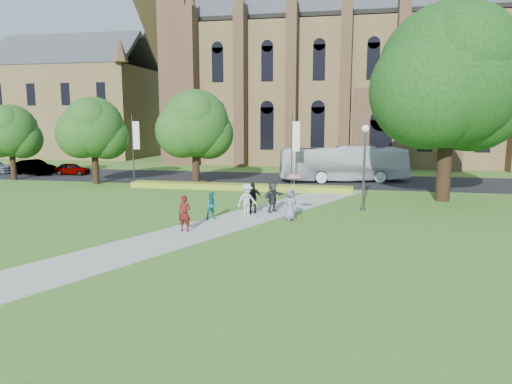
% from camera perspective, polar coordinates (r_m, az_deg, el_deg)
% --- Properties ---
extents(ground, '(160.00, 160.00, 0.00)m').
position_cam_1_polar(ground, '(23.58, -4.92, -4.61)').
color(ground, '#446E21').
rests_on(ground, ground).
extents(road, '(160.00, 10.00, 0.02)m').
position_cam_1_polar(road, '(42.84, 2.54, 1.59)').
color(road, black).
rests_on(road, ground).
extents(footpath, '(15.58, 28.54, 0.04)m').
position_cam_1_polar(footpath, '(24.51, -4.27, -4.03)').
color(footpath, '#B2B2A8').
rests_on(footpath, ground).
extents(flower_hedge, '(18.00, 1.40, 0.45)m').
position_cam_1_polar(flower_hedge, '(36.58, -2.18, 0.65)').
color(flower_hedge, gold).
rests_on(flower_hedge, ground).
extents(cathedral, '(52.60, 18.25, 28.00)m').
position_cam_1_polar(cathedral, '(62.27, 15.05, 15.59)').
color(cathedral, brown).
rests_on(cathedral, ground).
extents(building_west, '(22.00, 14.00, 18.30)m').
position_cam_1_polar(building_west, '(75.79, -21.40, 11.19)').
color(building_west, brown).
rests_on(building_west, ground).
extents(streetlamp, '(0.44, 0.44, 5.24)m').
position_cam_1_polar(streetlamp, '(28.60, 13.41, 4.27)').
color(streetlamp, '#38383D').
rests_on(streetlamp, ground).
extents(large_tree, '(9.60, 9.60, 13.20)m').
position_cam_1_polar(large_tree, '(33.75, 23.08, 13.11)').
color(large_tree, '#332114').
rests_on(large_tree, ground).
extents(street_tree_0, '(5.20, 5.20, 7.50)m').
position_cam_1_polar(street_tree_0, '(41.90, -19.67, 7.59)').
color(street_tree_0, '#332114').
rests_on(street_tree_0, ground).
extents(street_tree_1, '(5.60, 5.60, 8.05)m').
position_cam_1_polar(street_tree_1, '(38.56, -7.62, 8.47)').
color(street_tree_1, '#332114').
rests_on(street_tree_1, ground).
extents(street_tree_2, '(4.80, 4.80, 6.95)m').
position_cam_1_polar(street_tree_2, '(47.92, -28.37, 6.73)').
color(street_tree_2, '#332114').
rests_on(street_tree_2, ground).
extents(banner_pole_0, '(0.70, 0.10, 6.00)m').
position_cam_1_polar(banner_pole_0, '(37.51, 4.66, 5.70)').
color(banner_pole_0, '#38383D').
rests_on(banner_pole_0, ground).
extents(banner_pole_1, '(0.70, 0.10, 6.00)m').
position_cam_1_polar(banner_pole_1, '(41.52, -15.00, 5.74)').
color(banner_pole_1, '#38383D').
rests_on(banner_pole_1, ground).
extents(tour_coach, '(11.80, 5.47, 3.20)m').
position_cam_1_polar(tour_coach, '(41.98, 10.87, 3.50)').
color(tour_coach, white).
rests_on(tour_coach, road).
extents(car_0, '(3.65, 1.65, 1.22)m').
position_cam_1_polar(car_0, '(49.92, -22.03, 2.71)').
color(car_0, gray).
rests_on(car_0, road).
extents(car_1, '(4.82, 2.52, 1.51)m').
position_cam_1_polar(car_1, '(51.57, -25.95, 2.81)').
color(car_1, gray).
rests_on(car_1, road).
extents(pedestrian_0, '(0.66, 0.44, 1.80)m').
position_cam_1_polar(pedestrian_0, '(22.95, -8.92, -2.66)').
color(pedestrian_0, '#4E1211').
rests_on(pedestrian_0, footpath).
extents(pedestrian_1, '(0.96, 0.92, 1.55)m').
position_cam_1_polar(pedestrian_1, '(25.61, -5.49, -1.65)').
color(pedestrian_1, '#167067').
rests_on(pedestrian_1, footpath).
extents(pedestrian_2, '(1.38, 1.35, 1.91)m').
position_cam_1_polar(pedestrian_2, '(26.03, -1.12, -1.05)').
color(pedestrian_2, '#BABABA').
rests_on(pedestrian_2, footpath).
extents(pedestrian_3, '(1.12, 0.59, 1.83)m').
position_cam_1_polar(pedestrian_3, '(27.13, -0.44, -0.71)').
color(pedestrian_3, black).
rests_on(pedestrian_3, footpath).
extents(pedestrian_4, '(1.01, 0.98, 1.75)m').
position_cam_1_polar(pedestrian_4, '(25.33, 4.32, -1.53)').
color(pedestrian_4, slate).
rests_on(pedestrian_4, footpath).
extents(pedestrian_5, '(1.34, 1.77, 1.87)m').
position_cam_1_polar(pedestrian_5, '(27.39, 2.10, -0.59)').
color(pedestrian_5, '#2B2C34').
rests_on(pedestrian_5, footpath).
extents(parasol, '(1.00, 1.00, 0.73)m').
position_cam_1_polar(parasol, '(25.21, 4.79, 1.26)').
color(parasol, '#F0ADA9').
rests_on(parasol, pedestrian_4).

